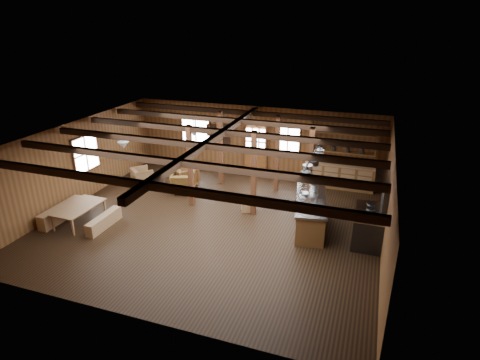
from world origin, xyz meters
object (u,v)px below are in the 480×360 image
(armchair_a, at_px, (183,182))
(armchair_c, at_px, (142,176))
(kitchen_island, at_px, (310,213))
(dining_table, at_px, (81,215))
(armchair_b, at_px, (185,176))
(commercial_range, at_px, (371,221))

(armchair_a, distance_m, armchair_c, 1.87)
(armchair_a, xyz_separation_m, armchair_c, (-1.86, 0.21, -0.06))
(kitchen_island, xyz_separation_m, armchair_c, (-6.71, 1.36, -0.15))
(kitchen_island, distance_m, dining_table, 7.10)
(kitchen_island, xyz_separation_m, armchair_b, (-5.07, 1.70, -0.08))
(kitchen_island, xyz_separation_m, dining_table, (-6.79, -2.06, -0.19))
(dining_table, xyz_separation_m, armchair_b, (1.72, 3.76, 0.11))
(armchair_b, relative_size, armchair_c, 1.22)
(dining_table, xyz_separation_m, armchair_a, (1.94, 3.21, 0.10))
(kitchen_island, distance_m, commercial_range, 1.78)
(kitchen_island, relative_size, armchair_c, 3.67)
(commercial_range, relative_size, armchair_b, 2.29)
(commercial_range, distance_m, armchair_c, 8.63)
(commercial_range, bearing_deg, dining_table, -168.21)
(kitchen_island, bearing_deg, dining_table, -172.83)
(kitchen_island, relative_size, dining_table, 1.62)
(dining_table, height_order, armchair_c, armchair_c)
(armchair_a, bearing_deg, commercial_range, 148.81)
(kitchen_island, bearing_deg, armchair_c, 158.86)
(kitchen_island, relative_size, armchair_b, 3.02)
(commercial_range, distance_m, armchair_a, 6.76)
(armchair_a, height_order, armchair_b, armchair_b)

